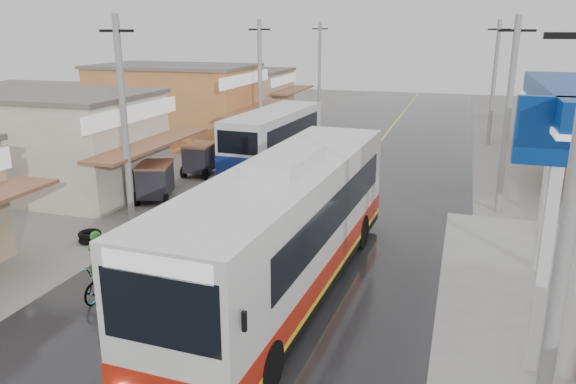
# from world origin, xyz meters

# --- Properties ---
(road) EXTENTS (12.00, 90.00, 0.02)m
(road) POSITION_xyz_m (0.00, 15.00, 0.01)
(road) COLOR black
(road) RESTS_ON ground
(centre_line) EXTENTS (0.15, 90.00, 0.01)m
(centre_line) POSITION_xyz_m (0.00, 15.00, 0.02)
(centre_line) COLOR #D8CC4C
(centre_line) RESTS_ON road
(shopfronts_left) EXTENTS (11.00, 44.00, 5.20)m
(shopfronts_left) POSITION_xyz_m (-13.00, 18.00, 0.00)
(shopfronts_left) COLOR tan
(shopfronts_left) RESTS_ON ground
(utility_poles_left) EXTENTS (1.60, 50.00, 8.00)m
(utility_poles_left) POSITION_xyz_m (-7.00, 16.00, 0.00)
(utility_poles_left) COLOR gray
(utility_poles_left) RESTS_ON ground
(utility_poles_right) EXTENTS (1.60, 36.00, 8.00)m
(utility_poles_right) POSITION_xyz_m (7.00, 15.00, 0.00)
(utility_poles_right) COLOR gray
(utility_poles_right) RESTS_ON ground
(coach_bus) EXTENTS (3.55, 13.38, 4.14)m
(coach_bus) POSITION_xyz_m (0.74, 5.10, 2.00)
(coach_bus) COLOR silver
(coach_bus) RESTS_ON road
(second_bus) EXTENTS (3.10, 9.41, 3.08)m
(second_bus) POSITION_xyz_m (-4.72, 19.92, 1.66)
(second_bus) COLOR silver
(second_bus) RESTS_ON road
(cyclist) EXTENTS (0.70, 1.94, 2.08)m
(cyclist) POSITION_xyz_m (-4.25, 3.23, 0.68)
(cyclist) COLOR black
(cyclist) RESTS_ON ground
(tricycle_near) EXTENTS (2.10, 2.41, 1.72)m
(tricycle_near) POSITION_xyz_m (-7.64, 11.98, 0.98)
(tricycle_near) COLOR #26262D
(tricycle_near) RESTS_ON ground
(tricycle_far) EXTENTS (1.56, 2.20, 1.68)m
(tricycle_far) POSITION_xyz_m (-7.75, 16.77, 0.96)
(tricycle_far) COLOR #26262D
(tricycle_far) RESTS_ON ground
(tyre_stack) EXTENTS (0.82, 0.82, 0.42)m
(tyre_stack) POSITION_xyz_m (-7.32, 6.74, 0.21)
(tyre_stack) COLOR black
(tyre_stack) RESTS_ON ground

